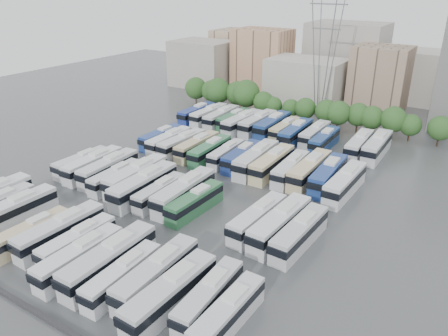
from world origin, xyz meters
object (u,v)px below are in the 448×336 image
Objects in this scene: bus_r1_s4 at (136,176)px; bus_r0_s12 at (209,296)px; bus_r1_s13 at (300,233)px; bus_r3_s1 at (209,115)px; bus_r1_s2 at (109,168)px; bus_r3_s7 at (285,129)px; bus_r0_s7 at (80,257)px; bus_r2_s1 at (161,137)px; bus_r3_s6 at (272,125)px; bus_r3_s5 at (258,123)px; bus_r1_s5 at (144,185)px; bus_r3_s10 at (324,140)px; bus_r2_s10 at (290,169)px; bus_r2_s2 at (169,141)px; bus_r2_s8 at (256,159)px; bus_r1_s12 at (280,224)px; bus_r3_s9 at (315,134)px; bus_r1_s7 at (184,192)px; bus_r2_s13 at (345,183)px; bus_r3_s12 at (359,145)px; bus_r0_s2 at (14,212)px; bus_r1_s1 at (93,165)px; bus_r2_s12 at (328,175)px; bus_r2_s3 at (182,143)px; bus_r3_s3 at (234,119)px; bus_r3_s2 at (221,117)px; bus_r0_s10 at (157,274)px; bus_r2_s6 at (226,154)px; bus_r2_s11 at (310,170)px; bus_r1_s0 at (82,162)px; bus_r2_s5 at (210,151)px; bus_r2_s9 at (272,163)px; bus_r3_s8 at (296,133)px; bus_r0_s13 at (228,314)px; bus_r1_s3 at (115,177)px; bus_r0_s6 at (78,242)px; bus_r2_s7 at (242,156)px; electricity_pylon at (325,40)px; bus_r1_s8 at (195,202)px; bus_r3_s4 at (242,122)px; bus_r2_s4 at (197,146)px.

bus_r0_s12 is at bearing -35.78° from bus_r1_s4.
bus_r1_s13 is 1.01× the size of bus_r3_s1.
bus_r3_s7 is (16.42, 36.02, -0.16)m from bus_r1_s2.
bus_r0_s12 is (16.60, 2.71, -0.15)m from bus_r0_s7.
bus_r3_s6 is (16.41, 18.54, 0.36)m from bus_r2_s1.
bus_r2_s1 is 0.85× the size of bus_r3_s5.
bus_r3_s10 is at bearing 64.21° from bus_r1_s5.
bus_r2_s10 is at bearing 97.85° from bus_r0_s12.
bus_r2_s2 is 0.88× the size of bus_r2_s8.
bus_r3_s5 reaches higher than bus_r1_s12.
bus_r3_s1 is 1.02× the size of bus_r3_s9.
bus_r3_s7 is (-0.22, 36.39, -0.27)m from bus_r1_s7.
bus_r2_s13 is 1.04× the size of bus_r3_s12.
bus_r3_s6 is (13.22, 54.14, 0.11)m from bus_r0_s2.
bus_r1_s1 is 40.61m from bus_r2_s12.
bus_r1_s7 is 1.09× the size of bus_r2_s3.
bus_r3_s3 is 23.12m from bus_r3_s10.
bus_r1_s7 is at bearing -67.37° from bus_r3_s2.
bus_r3_s10 reaches higher than bus_r0_s12.
bus_r0_s10 is at bearing 179.71° from bus_r0_s12.
bus_r2_s11 reaches higher than bus_r2_s6.
bus_r1_s0 is at bearing -116.24° from bus_r2_s3.
bus_r2_s5 is (13.05, -1.06, 0.11)m from bus_r2_s1.
bus_r3_s8 is at bearing 100.02° from bus_r2_s9.
bus_r2_s10 is at bearing 75.00° from bus_r0_s7.
bus_r0_s13 is 46.25m from bus_r1_s0.
bus_r1_s3 is 0.82× the size of bus_r2_s11.
bus_r1_s4 is 1.09× the size of bus_r2_s3.
bus_r1_s4 reaches higher than bus_r3_s12.
bus_r1_s5 reaches higher than bus_r2_s5.
bus_r2_s1 is 26.87m from bus_r3_s7.
bus_r0_s2 is at bearing -121.66° from bus_r2_s8.
bus_r2_s7 reaches higher than bus_r0_s6.
electricity_pylon is 59.27m from bus_r1_s8.
bus_r1_s12 reaches higher than bus_r1_s2.
bus_r3_s1 is at bearing 174.90° from bus_r3_s4.
bus_r0_s2 is 13.31m from bus_r0_s6.
bus_r1_s3 is 16.44m from bus_r1_s8.
bus_r1_s8 is at bearing -67.42° from bus_r3_s4.
bus_r2_s7 is at bearing -57.04° from bus_r3_s4.
bus_r3_s10 is (-3.38, 15.96, -0.24)m from bus_r2_s11.
bus_r0_s10 reaches higher than bus_r0_s12.
bus_r3_s5 is at bearing 168.68° from bus_r3_s8.
bus_r2_s5 is at bearing -88.35° from bus_r3_s5.
bus_r2_s8 reaches higher than bus_r1_s3.
bus_r3_s2 is (-6.33, 18.45, 0.08)m from bus_r2_s4.
bus_r3_s6 is (-13.18, 19.15, 0.25)m from bus_r2_s10.
bus_r0_s7 is at bearing -97.36° from bus_r2_s8.
bus_r1_s0 is 0.91× the size of bus_r3_s1.
bus_r2_s11 is at bearing 100.95° from bus_r0_s13.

